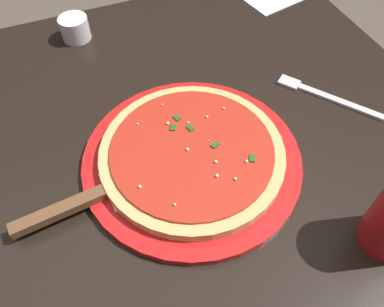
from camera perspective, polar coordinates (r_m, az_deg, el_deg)
ground_plane at (r=1.30m, az=0.09°, el=-19.49°), size 5.00×5.00×0.00m
restaurant_table at (r=0.74m, az=0.15°, el=-5.13°), size 0.85×0.82×0.76m
serving_plate at (r=0.58m, az=-0.00°, el=-0.85°), size 0.33×0.33×0.01m
pizza at (r=0.57m, az=0.00°, el=0.09°), size 0.27×0.27×0.02m
pizza_server at (r=0.55m, az=-14.99°, el=-6.52°), size 0.22×0.08×0.01m
cup_small_sauce at (r=0.82m, az=-16.92°, el=17.28°), size 0.06×0.06×0.04m
fork at (r=0.71m, az=18.80°, el=8.15°), size 0.13×0.16×0.00m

